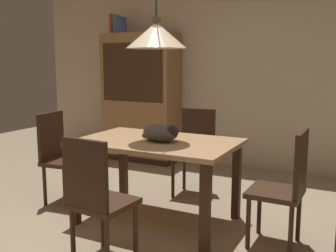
{
  "coord_description": "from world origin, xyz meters",
  "views": [
    {
      "loc": [
        1.62,
        -2.59,
        1.43
      ],
      "look_at": [
        -0.01,
        0.6,
        0.85
      ],
      "focal_mm": 41.85,
      "sensor_mm": 36.0,
      "label": 1
    }
  ],
  "objects_px": {
    "chair_near_front": "(96,195)",
    "hutch_bookcase": "(140,100)",
    "book_green_slim": "(117,25)",
    "book_blue_wide": "(121,25)",
    "dining_table": "(157,151)",
    "cat_sleeping": "(161,133)",
    "book_red_tall": "(114,24)",
    "chair_right_side": "(286,184)",
    "pendant_lamp": "(156,35)",
    "chair_far_back": "(195,148)",
    "chair_left_side": "(60,153)"
  },
  "relations": [
    {
      "from": "book_red_tall",
      "to": "dining_table",
      "type": "bearing_deg",
      "value": -47.66
    },
    {
      "from": "dining_table",
      "to": "book_blue_wide",
      "type": "distance_m",
      "value": 2.85
    },
    {
      "from": "dining_table",
      "to": "chair_left_side",
      "type": "xyz_separation_m",
      "value": [
        -1.13,
        -0.01,
        -0.14
      ]
    },
    {
      "from": "chair_right_side",
      "to": "book_green_slim",
      "type": "relative_size",
      "value": 3.58
    },
    {
      "from": "chair_right_side",
      "to": "chair_far_back",
      "type": "height_order",
      "value": "same"
    },
    {
      "from": "book_blue_wide",
      "to": "chair_far_back",
      "type": "bearing_deg",
      "value": -32.44
    },
    {
      "from": "dining_table",
      "to": "pendant_lamp",
      "type": "distance_m",
      "value": 1.01
    },
    {
      "from": "cat_sleeping",
      "to": "book_blue_wide",
      "type": "distance_m",
      "value": 2.83
    },
    {
      "from": "book_red_tall",
      "to": "book_blue_wide",
      "type": "distance_m",
      "value": 0.11
    },
    {
      "from": "chair_left_side",
      "to": "book_blue_wide",
      "type": "distance_m",
      "value": 2.47
    },
    {
      "from": "chair_near_front",
      "to": "book_blue_wide",
      "type": "relative_size",
      "value": 3.88
    },
    {
      "from": "cat_sleeping",
      "to": "hutch_bookcase",
      "type": "relative_size",
      "value": 0.21
    },
    {
      "from": "dining_table",
      "to": "chair_far_back",
      "type": "bearing_deg",
      "value": 90.23
    },
    {
      "from": "pendant_lamp",
      "to": "book_blue_wide",
      "type": "height_order",
      "value": "pendant_lamp"
    },
    {
      "from": "dining_table",
      "to": "pendant_lamp",
      "type": "xyz_separation_m",
      "value": [
        0.0,
        0.0,
        1.01
      ]
    },
    {
      "from": "chair_near_front",
      "to": "cat_sleeping",
      "type": "distance_m",
      "value": 0.91
    },
    {
      "from": "chair_right_side",
      "to": "chair_left_side",
      "type": "xyz_separation_m",
      "value": [
        -2.26,
        -0.01,
        0.0
      ]
    },
    {
      "from": "hutch_bookcase",
      "to": "book_red_tall",
      "type": "distance_m",
      "value": 1.18
    },
    {
      "from": "chair_right_side",
      "to": "book_red_tall",
      "type": "relative_size",
      "value": 3.32
    },
    {
      "from": "pendant_lamp",
      "to": "book_green_slim",
      "type": "distance_m",
      "value": 2.59
    },
    {
      "from": "pendant_lamp",
      "to": "chair_far_back",
      "type": "bearing_deg",
      "value": 90.23
    },
    {
      "from": "chair_left_side",
      "to": "book_red_tall",
      "type": "xyz_separation_m",
      "value": [
        -0.62,
        1.93,
        1.48
      ]
    },
    {
      "from": "book_red_tall",
      "to": "book_blue_wide",
      "type": "bearing_deg",
      "value": 0.0
    },
    {
      "from": "cat_sleeping",
      "to": "chair_near_front",
      "type": "bearing_deg",
      "value": -94.6
    },
    {
      "from": "hutch_bookcase",
      "to": "chair_left_side",
      "type": "bearing_deg",
      "value": -84.27
    },
    {
      "from": "dining_table",
      "to": "book_green_slim",
      "type": "height_order",
      "value": "book_green_slim"
    },
    {
      "from": "dining_table",
      "to": "chair_right_side",
      "type": "distance_m",
      "value": 1.14
    },
    {
      "from": "chair_right_side",
      "to": "pendant_lamp",
      "type": "distance_m",
      "value": 1.61
    },
    {
      "from": "chair_near_front",
      "to": "book_green_slim",
      "type": "xyz_separation_m",
      "value": [
        -1.7,
        2.8,
        1.47
      ]
    },
    {
      "from": "chair_left_side",
      "to": "book_blue_wide",
      "type": "xyz_separation_m",
      "value": [
        -0.52,
        1.93,
        1.46
      ]
    },
    {
      "from": "dining_table",
      "to": "chair_far_back",
      "type": "distance_m",
      "value": 0.89
    },
    {
      "from": "cat_sleeping",
      "to": "book_red_tall",
      "type": "height_order",
      "value": "book_red_tall"
    },
    {
      "from": "chair_near_front",
      "to": "hutch_bookcase",
      "type": "bearing_deg",
      "value": 115.16
    },
    {
      "from": "book_blue_wide",
      "to": "book_red_tall",
      "type": "bearing_deg",
      "value": 180.0
    },
    {
      "from": "chair_left_side",
      "to": "chair_near_front",
      "type": "relative_size",
      "value": 1.0
    },
    {
      "from": "book_blue_wide",
      "to": "chair_right_side",
      "type": "bearing_deg",
      "value": -34.74
    },
    {
      "from": "book_blue_wide",
      "to": "cat_sleeping",
      "type": "bearing_deg",
      "value": -48.84
    },
    {
      "from": "chair_left_side",
      "to": "cat_sleeping",
      "type": "relative_size",
      "value": 2.36
    },
    {
      "from": "chair_right_side",
      "to": "cat_sleeping",
      "type": "distance_m",
      "value": 1.11
    },
    {
      "from": "hutch_bookcase",
      "to": "book_green_slim",
      "type": "relative_size",
      "value": 7.12
    },
    {
      "from": "chair_near_front",
      "to": "book_red_tall",
      "type": "xyz_separation_m",
      "value": [
        -1.74,
        2.8,
        1.48
      ]
    },
    {
      "from": "pendant_lamp",
      "to": "dining_table",
      "type": "bearing_deg",
      "value": -90.0
    },
    {
      "from": "pendant_lamp",
      "to": "book_red_tall",
      "type": "relative_size",
      "value": 4.64
    },
    {
      "from": "hutch_bookcase",
      "to": "book_red_tall",
      "type": "relative_size",
      "value": 6.61
    },
    {
      "from": "chair_far_back",
      "to": "hutch_bookcase",
      "type": "height_order",
      "value": "hutch_bookcase"
    },
    {
      "from": "chair_right_side",
      "to": "chair_far_back",
      "type": "distance_m",
      "value": 1.43
    },
    {
      "from": "dining_table",
      "to": "chair_right_side",
      "type": "height_order",
      "value": "chair_right_side"
    },
    {
      "from": "book_green_slim",
      "to": "book_blue_wide",
      "type": "relative_size",
      "value": 1.08
    },
    {
      "from": "book_red_tall",
      "to": "book_green_slim",
      "type": "xyz_separation_m",
      "value": [
        0.05,
        0.0,
        -0.01
      ]
    },
    {
      "from": "book_green_slim",
      "to": "cat_sleeping",
      "type": "bearing_deg",
      "value": -47.91
    }
  ]
}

